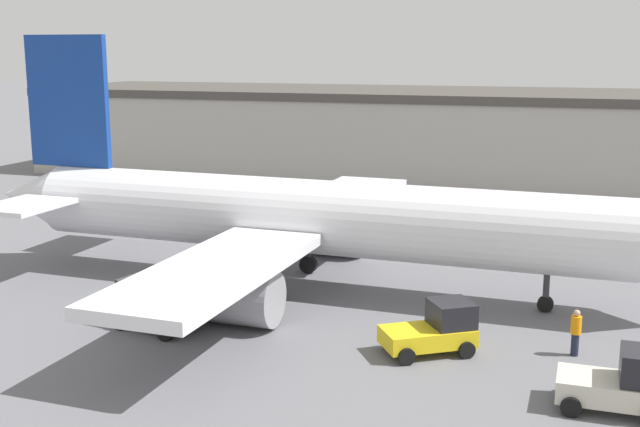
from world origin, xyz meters
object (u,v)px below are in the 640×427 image
(airplane, at_px, (300,218))
(belt_loader_truck, at_px, (161,308))
(pushback_tug, at_px, (623,383))
(baggage_tug, at_px, (435,329))
(ground_crew_worker, at_px, (576,331))

(airplane, relative_size, belt_loader_truck, 9.59)
(pushback_tug, bearing_deg, airplane, 146.42)
(airplane, xyz_separation_m, pushback_tug, (14.49, -9.67, -2.43))
(baggage_tug, height_order, pushback_tug, pushback_tug)
(ground_crew_worker, relative_size, baggage_tug, 0.47)
(pushback_tug, bearing_deg, ground_crew_worker, 108.98)
(belt_loader_truck, distance_m, pushback_tug, 17.85)
(ground_crew_worker, height_order, baggage_tug, baggage_tug)
(ground_crew_worker, distance_m, baggage_tug, 5.25)
(baggage_tug, bearing_deg, pushback_tug, -59.84)
(belt_loader_truck, bearing_deg, ground_crew_worker, 21.36)
(ground_crew_worker, height_order, belt_loader_truck, belt_loader_truck)
(airplane, distance_m, belt_loader_truck, 8.71)
(airplane, bearing_deg, pushback_tug, -32.80)
(ground_crew_worker, distance_m, belt_loader_truck, 16.40)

